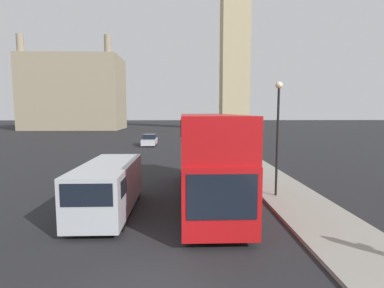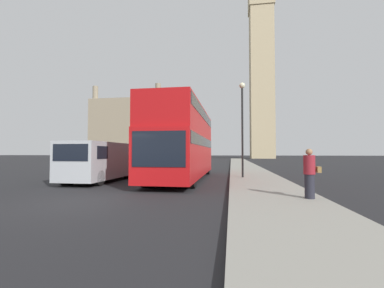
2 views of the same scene
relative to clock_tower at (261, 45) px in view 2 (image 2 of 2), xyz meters
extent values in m
plane|color=black|center=(-14.07, -68.99, -33.47)|extent=(300.00, 300.00, 0.00)
cube|color=gray|center=(-7.49, -68.99, -33.40)|extent=(3.16, 120.00, 0.15)
cube|color=tan|center=(0.00, 0.00, -11.41)|extent=(6.63, 6.63, 44.13)
cube|color=gray|center=(-40.30, 1.39, -24.40)|extent=(23.46, 13.23, 18.15)
cylinder|color=gray|center=(-50.27, -4.24, -13.33)|extent=(1.59, 1.59, 3.99)
cylinder|color=gray|center=(-30.33, -4.24, -13.33)|extent=(1.59, 1.59, 3.99)
cube|color=#B71114|center=(-11.91, -61.46, -31.96)|extent=(2.57, 11.14, 2.46)
cube|color=#B71114|center=(-11.91, -61.46, -29.93)|extent=(2.57, 10.92, 1.61)
cube|color=black|center=(-11.91, -61.46, -31.16)|extent=(2.61, 10.69, 0.55)
cube|color=black|center=(-11.91, -61.46, -29.50)|extent=(2.61, 10.47, 0.55)
cube|color=black|center=(-11.91, -67.05, -31.67)|extent=(2.26, 0.03, 1.48)
cylinder|color=black|center=(-12.83, -65.36, -32.96)|extent=(0.72, 1.01, 1.01)
cylinder|color=black|center=(-10.99, -65.36, -32.96)|extent=(0.72, 1.01, 1.01)
cylinder|color=black|center=(-12.83, -57.56, -32.96)|extent=(0.72, 1.01, 1.01)
cylinder|color=black|center=(-10.99, -57.56, -32.96)|extent=(0.72, 1.01, 1.01)
cube|color=#B2B7BC|center=(-16.43, -63.16, -32.25)|extent=(2.11, 5.98, 2.01)
cube|color=black|center=(-16.43, -66.16, -31.81)|extent=(1.79, 0.02, 0.80)
cube|color=black|center=(-16.43, -65.10, -31.81)|extent=(2.14, 1.08, 0.64)
cylinder|color=black|center=(-17.22, -65.19, -33.08)|extent=(0.53, 0.78, 0.78)
cylinder|color=black|center=(-15.64, -65.19, -33.08)|extent=(0.53, 0.78, 0.78)
cylinder|color=black|center=(-17.22, -61.13, -33.08)|extent=(0.53, 0.78, 0.78)
cylinder|color=black|center=(-15.64, -61.13, -33.08)|extent=(0.53, 0.78, 0.78)
cylinder|color=#23232D|center=(-6.45, -68.23, -32.92)|extent=(0.31, 0.31, 0.79)
cylinder|color=maroon|center=(-6.45, -68.23, -32.22)|extent=(0.36, 0.36, 0.63)
sphere|color=#9E704C|center=(-6.45, -68.23, -31.80)|extent=(0.21, 0.21, 0.21)
cube|color=olive|center=(-6.17, -68.23, -32.37)|extent=(0.12, 0.24, 0.20)
cylinder|color=black|center=(-8.29, -61.14, -30.58)|extent=(0.12, 0.12, 5.48)
sphere|color=beige|center=(-8.29, -61.14, -27.66)|extent=(0.36, 0.36, 0.36)
cube|color=silver|center=(-17.49, -36.45, -32.95)|extent=(1.78, 4.31, 0.71)
cube|color=black|center=(-17.49, -36.34, -32.28)|extent=(1.60, 2.07, 0.63)
cylinder|color=black|center=(-18.19, -37.82, -33.15)|extent=(0.39, 0.64, 0.64)
cylinder|color=black|center=(-16.80, -37.82, -33.15)|extent=(0.39, 0.64, 0.64)
cylinder|color=black|center=(-18.19, -35.07, -33.15)|extent=(0.39, 0.64, 0.64)
cylinder|color=black|center=(-16.80, -35.07, -33.15)|extent=(0.39, 0.64, 0.64)
camera|label=1|loc=(-13.17, -76.20, -28.98)|focal=28.00mm
camera|label=2|loc=(-8.99, -77.15, -31.82)|focal=24.00mm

